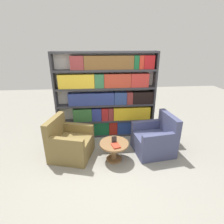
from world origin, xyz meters
name	(u,v)px	position (x,y,z in m)	size (l,w,h in m)	color
ground_plane	(111,168)	(0.00, 0.00, 0.00)	(14.00, 14.00, 0.00)	gray
bookshelf	(108,97)	(0.06, 1.48, 1.13)	(2.67, 0.30, 2.32)	silver
armchair_left	(70,144)	(-0.91, 0.53, 0.32)	(1.06, 1.03, 0.96)	olive
armchair_right	(155,140)	(1.12, 0.52, 0.32)	(0.97, 0.93, 0.96)	#42476B
coffee_table	(114,148)	(0.11, 0.29, 0.31)	(0.65, 0.65, 0.44)	brown
table_sign	(114,140)	(0.11, 0.29, 0.51)	(0.11, 0.06, 0.17)	black
stray_book	(116,146)	(0.13, 0.15, 0.46)	(0.21, 0.25, 0.03)	#B73823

